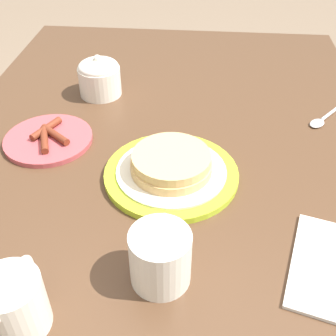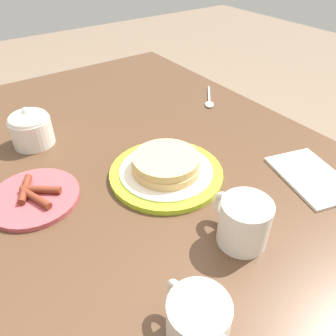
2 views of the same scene
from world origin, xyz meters
TOP-DOWN VIEW (x-y plane):
  - dining_table at (0.00, 0.00)m, footprint 1.36×0.87m
  - pancake_plate at (-0.01, -0.02)m, footprint 0.24×0.24m
  - side_plate_bacon at (0.07, 0.23)m, footprint 0.17×0.17m
  - coffee_mug at (-0.22, -0.02)m, footprint 0.11×0.08m
  - creamer_pitcher at (-0.31, 0.14)m, footprint 0.11×0.08m
  - sugar_bowl at (0.27, 0.17)m, footprint 0.09×0.09m
  - napkin at (-0.19, -0.26)m, footprint 0.20×0.16m
  - spoon at (0.20, -0.32)m, footprint 0.12×0.10m

SIDE VIEW (x-z plane):
  - dining_table at x=0.00m, z-range 0.25..0.99m
  - napkin at x=-0.19m, z-range 0.74..0.74m
  - spoon at x=0.20m, z-range 0.74..0.74m
  - side_plate_bacon at x=0.07m, z-range 0.73..0.76m
  - pancake_plate at x=-0.01m, z-range 0.73..0.78m
  - coffee_mug at x=-0.22m, z-range 0.74..0.82m
  - creamer_pitcher at x=-0.31m, z-range 0.73..0.82m
  - sugar_bowl at x=0.27m, z-range 0.73..0.83m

